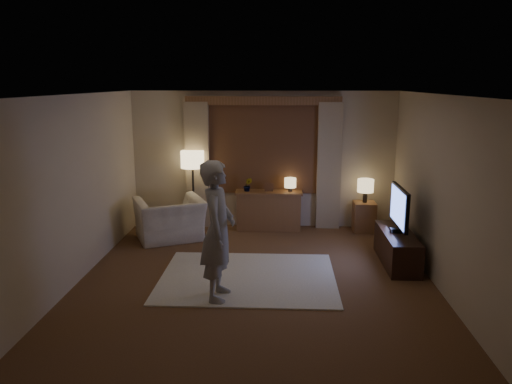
# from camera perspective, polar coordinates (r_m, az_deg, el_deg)

# --- Properties ---
(room) EXTENTS (5.04, 5.54, 2.64)m
(room) POSITION_cam_1_polar(r_m,az_deg,el_deg) (7.34, 0.18, 1.26)
(room) COLOR brown
(room) RESTS_ON ground
(rug) EXTENTS (2.50, 2.00, 0.02)m
(rug) POSITION_cam_1_polar(r_m,az_deg,el_deg) (7.28, -0.94, -9.73)
(rug) COLOR #F6EACF
(rug) RESTS_ON floor
(sideboard) EXTENTS (1.20, 0.40, 0.70)m
(sideboard) POSITION_cam_1_polar(r_m,az_deg,el_deg) (9.50, 1.47, -2.22)
(sideboard) COLOR brown
(sideboard) RESTS_ON floor
(picture_frame) EXTENTS (0.16, 0.02, 0.20)m
(picture_frame) POSITION_cam_1_polar(r_m,az_deg,el_deg) (9.40, 1.49, 0.44)
(picture_frame) COLOR brown
(picture_frame) RESTS_ON sideboard
(plant) EXTENTS (0.17, 0.13, 0.30)m
(plant) POSITION_cam_1_polar(r_m,az_deg,el_deg) (9.40, -0.95, 0.76)
(plant) COLOR #999999
(plant) RESTS_ON sideboard
(table_lamp_sideboard) EXTENTS (0.22, 0.22, 0.30)m
(table_lamp_sideboard) POSITION_cam_1_polar(r_m,az_deg,el_deg) (9.38, 3.93, 0.99)
(table_lamp_sideboard) COLOR black
(table_lamp_sideboard) RESTS_ON sideboard
(floor_lamp) EXTENTS (0.44, 0.44, 1.50)m
(floor_lamp) POSITION_cam_1_polar(r_m,az_deg,el_deg) (9.45, -7.27, 3.23)
(floor_lamp) COLOR black
(floor_lamp) RESTS_ON floor
(armchair) EXTENTS (1.45, 1.38, 0.74)m
(armchair) POSITION_cam_1_polar(r_m,az_deg,el_deg) (9.01, -9.83, -3.10)
(armchair) COLOR beige
(armchair) RESTS_ON floor
(side_table) EXTENTS (0.40, 0.40, 0.56)m
(side_table) POSITION_cam_1_polar(r_m,az_deg,el_deg) (9.60, 12.25, -2.79)
(side_table) COLOR brown
(side_table) RESTS_ON floor
(table_lamp_side) EXTENTS (0.30, 0.30, 0.44)m
(table_lamp_side) POSITION_cam_1_polar(r_m,az_deg,el_deg) (9.46, 12.41, 0.65)
(table_lamp_side) COLOR black
(table_lamp_side) RESTS_ON side_table
(tv_stand) EXTENTS (0.45, 1.40, 0.50)m
(tv_stand) POSITION_cam_1_polar(r_m,az_deg,el_deg) (8.06, 15.82, -6.18)
(tv_stand) COLOR black
(tv_stand) RESTS_ON floor
(tv) EXTENTS (0.24, 0.98, 0.71)m
(tv) POSITION_cam_1_polar(r_m,az_deg,el_deg) (7.88, 16.08, -1.76)
(tv) COLOR black
(tv) RESTS_ON tv_stand
(person) EXTENTS (0.47, 0.68, 1.80)m
(person) POSITION_cam_1_polar(r_m,az_deg,el_deg) (6.35, -4.38, -4.41)
(person) COLOR #A5A299
(person) RESTS_ON rug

